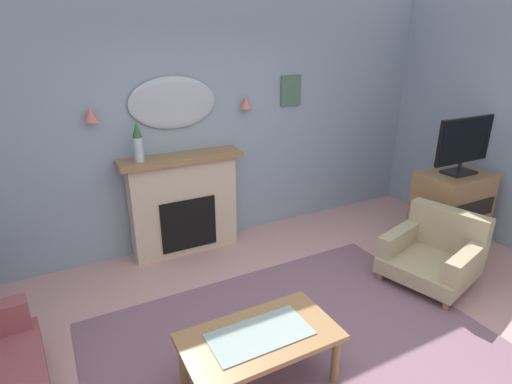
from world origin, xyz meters
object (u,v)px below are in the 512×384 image
Objects in this scene: fireplace at (184,205)px; mantel_vase_right at (138,142)px; coffee_table at (260,341)px; framed_picture at (291,91)px; wall_mirror at (173,103)px; tv_flatscreen at (464,144)px; wall_sconce_right at (246,102)px; armchair_beside_couch at (435,252)px; wall_sconce_left at (91,115)px; tv_cabinet at (450,209)px.

fireplace is 3.27× the size of mantel_vase_right.
mantel_vase_right is 2.39m from coffee_table.
fireplace is at bearing -174.23° from framed_picture.
coffee_table is (-0.19, -2.33, -1.33)m from wall_mirror.
coffee_table is at bearing -164.59° from tv_flatscreen.
wall_mirror is at bearing 20.70° from mantel_vase_right.
mantel_vase_right is 2.97× the size of wall_sconce_right.
mantel_vase_right is 3.26m from armchair_beside_couch.
wall_sconce_left is at bearing 158.96° from tv_flatscreen.
fireplace is 1.62× the size of tv_flatscreen.
wall_mirror is at bearing 85.37° from coffee_table.
armchair_beside_couch is at bearing -40.73° from fireplace.
tv_flatscreen is at bearing 29.32° from armchair_beside_couch.
wall_sconce_right is at bearing 0.00° from wall_sconce_left.
framed_picture is at bearing 0.38° from wall_mirror.
tv_flatscreen is (1.37, -1.49, -0.50)m from framed_picture.
wall_mirror is at bearing 90.00° from fireplace.
tv_flatscreen is at bearing -90.00° from tv_cabinet.
mantel_vase_right is 0.43× the size of wall_mirror.
framed_picture reaches higher than tv_flatscreen.
armchair_beside_couch is 0.94m from tv_cabinet.
armchair_beside_couch is at bearing -150.68° from tv_flatscreen.
mantel_vase_right is at bearing -174.73° from wall_sconce_right.
wall_sconce_left is 1.70m from wall_sconce_right.
wall_sconce_left is at bearing 159.24° from tv_cabinet.
armchair_beside_couch is at bearing -32.71° from wall_sconce_left.
tv_flatscreen is (2.02, -1.43, -0.41)m from wall_sconce_right.
wall_sconce_right is (1.30, 0.12, 0.29)m from mantel_vase_right.
tv_flatscreen is (3.72, -1.43, -0.41)m from wall_sconce_left.
wall_sconce_left is at bearing 173.84° from fireplace.
armchair_beside_couch is 1.19× the size of tv_flatscreen.
wall_sconce_left is at bearing -176.63° from wall_mirror.
tv_flatscreen is at bearing -21.04° from wall_sconce_left.
wall_sconce_left is 0.14× the size of armchair_beside_couch.
wall_sconce_right is 2.81m from coffee_table.
coffee_table is at bearing -164.22° from tv_cabinet.
coffee_table is 1.31× the size of tv_flatscreen.
wall_sconce_right is 2.51m from tv_flatscreen.
wall_sconce_left is 4.01m from tv_flatscreen.
wall_sconce_left reaches higher than coffee_table.
wall_sconce_left is (-0.85, 0.09, 1.09)m from fireplace.
tv_flatscreen is at bearing -21.54° from mantel_vase_right.
wall_sconce_right is at bearing 5.27° from mantel_vase_right.
wall_sconce_left is (-0.85, -0.05, -0.05)m from wall_mirror.
wall_sconce_right is (0.85, -0.05, -0.05)m from wall_mirror.
wall_sconce_left reaches higher than tv_cabinet.
wall_mirror reaches higher than mantel_vase_right.
mantel_vase_right is 0.59m from wall_mirror.
tv_cabinet is at bearing 90.00° from tv_flatscreen.
tv_flatscreen is at bearing -27.29° from wall_mirror.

